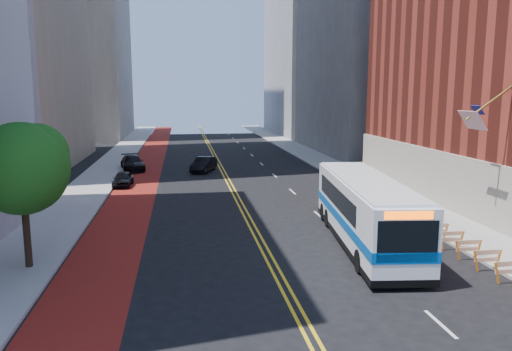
{
  "coord_description": "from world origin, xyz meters",
  "views": [
    {
      "loc": [
        -4.15,
        -17.45,
        8.18
      ],
      "look_at": [
        -0.34,
        8.0,
        3.82
      ],
      "focal_mm": 35.0,
      "sensor_mm": 36.0,
      "label": 1
    }
  ],
  "objects_px": {
    "car_c": "(133,163)",
    "street_tree": "(23,165)",
    "transit_bus": "(365,210)",
    "car_a": "(123,179)",
    "car_b": "(204,164)"
  },
  "relations": [
    {
      "from": "street_tree",
      "to": "car_b",
      "type": "height_order",
      "value": "street_tree"
    },
    {
      "from": "street_tree",
      "to": "car_a",
      "type": "bearing_deg",
      "value": 84.59
    },
    {
      "from": "transit_bus",
      "to": "car_a",
      "type": "height_order",
      "value": "transit_bus"
    },
    {
      "from": "street_tree",
      "to": "car_a",
      "type": "relative_size",
      "value": 1.79
    },
    {
      "from": "car_a",
      "to": "car_b",
      "type": "bearing_deg",
      "value": 45.72
    },
    {
      "from": "street_tree",
      "to": "car_b",
      "type": "distance_m",
      "value": 29.27
    },
    {
      "from": "car_c",
      "to": "street_tree",
      "type": "bearing_deg",
      "value": -105.46
    },
    {
      "from": "street_tree",
      "to": "car_a",
      "type": "xyz_separation_m",
      "value": [
        1.94,
        20.5,
        -4.27
      ]
    },
    {
      "from": "car_a",
      "to": "car_b",
      "type": "relative_size",
      "value": 0.82
    },
    {
      "from": "transit_bus",
      "to": "car_c",
      "type": "height_order",
      "value": "transit_bus"
    },
    {
      "from": "street_tree",
      "to": "car_c",
      "type": "height_order",
      "value": "street_tree"
    },
    {
      "from": "street_tree",
      "to": "car_a",
      "type": "distance_m",
      "value": 21.03
    },
    {
      "from": "car_b",
      "to": "car_c",
      "type": "height_order",
      "value": "car_c"
    },
    {
      "from": "car_c",
      "to": "transit_bus",
      "type": "bearing_deg",
      "value": -73.94
    },
    {
      "from": "street_tree",
      "to": "car_c",
      "type": "relative_size",
      "value": 1.27
    }
  ]
}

